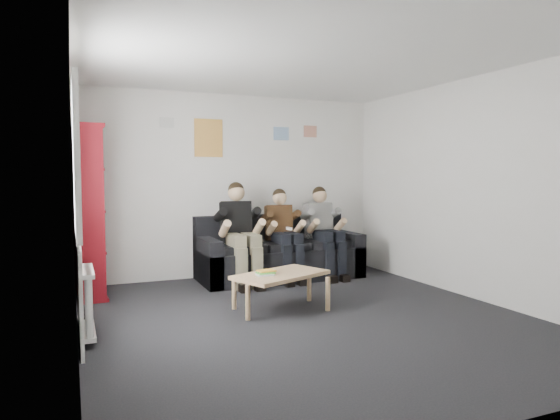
{
  "coord_description": "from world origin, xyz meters",
  "views": [
    {
      "loc": [
        -2.27,
        -4.66,
        1.51
      ],
      "look_at": [
        0.23,
        1.3,
        1.06
      ],
      "focal_mm": 32.0,
      "sensor_mm": 36.0,
      "label": 1
    }
  ],
  "objects_px": {
    "sofa": "(279,256)",
    "bookshelf": "(90,211)",
    "person_right": "(325,231)",
    "coffee_table": "(281,277)",
    "person_left": "(241,234)",
    "person_middle": "(284,234)"
  },
  "relations": [
    {
      "from": "sofa",
      "to": "bookshelf",
      "type": "xyz_separation_m",
      "value": [
        -2.59,
        -0.08,
        0.73
      ]
    },
    {
      "from": "sofa",
      "to": "person_right",
      "type": "distance_m",
      "value": 0.77
    },
    {
      "from": "sofa",
      "to": "coffee_table",
      "type": "height_order",
      "value": "sofa"
    },
    {
      "from": "coffee_table",
      "to": "person_left",
      "type": "relative_size",
      "value": 0.74
    },
    {
      "from": "person_left",
      "to": "sofa",
      "type": "bearing_deg",
      "value": 26.51
    },
    {
      "from": "person_left",
      "to": "person_right",
      "type": "bearing_deg",
      "value": 8.88
    },
    {
      "from": "person_middle",
      "to": "person_right",
      "type": "xyz_separation_m",
      "value": [
        0.66,
        -0.0,
        0.01
      ]
    },
    {
      "from": "bookshelf",
      "to": "person_right",
      "type": "bearing_deg",
      "value": -5.56
    },
    {
      "from": "sofa",
      "to": "person_middle",
      "type": "xyz_separation_m",
      "value": [
        -0.0,
        -0.21,
        0.34
      ]
    },
    {
      "from": "bookshelf",
      "to": "coffee_table",
      "type": "distance_m",
      "value": 2.58
    },
    {
      "from": "coffee_table",
      "to": "person_left",
      "type": "distance_m",
      "value": 1.47
    },
    {
      "from": "coffee_table",
      "to": "person_right",
      "type": "distance_m",
      "value": 1.97
    },
    {
      "from": "sofa",
      "to": "bookshelf",
      "type": "relative_size",
      "value": 1.11
    },
    {
      "from": "bookshelf",
      "to": "person_left",
      "type": "relative_size",
      "value": 1.5
    },
    {
      "from": "coffee_table",
      "to": "person_left",
      "type": "xyz_separation_m",
      "value": [
        0.0,
        1.43,
        0.34
      ]
    },
    {
      "from": "sofa",
      "to": "person_middle",
      "type": "relative_size",
      "value": 1.79
    },
    {
      "from": "person_middle",
      "to": "person_right",
      "type": "distance_m",
      "value": 0.66
    },
    {
      "from": "sofa",
      "to": "person_left",
      "type": "xyz_separation_m",
      "value": [
        -0.66,
        -0.21,
        0.38
      ]
    },
    {
      "from": "bookshelf",
      "to": "person_left",
      "type": "xyz_separation_m",
      "value": [
        1.93,
        -0.13,
        -0.35
      ]
    },
    {
      "from": "bookshelf",
      "to": "person_left",
      "type": "height_order",
      "value": "bookshelf"
    },
    {
      "from": "sofa",
      "to": "person_middle",
      "type": "distance_m",
      "value": 0.4
    },
    {
      "from": "bookshelf",
      "to": "person_left",
      "type": "bearing_deg",
      "value": -7.19
    }
  ]
}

